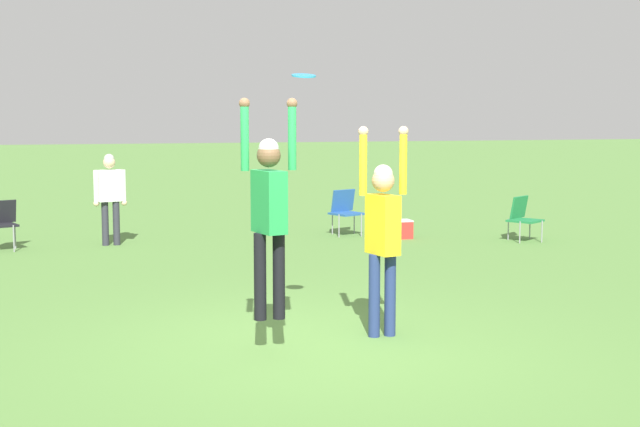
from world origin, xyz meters
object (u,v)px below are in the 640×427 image
object	(u,v)px
camping_chair_0	(523,215)
cooler_box	(400,229)
person_spectator_near	(110,191)
person_defending	(383,225)
camping_chair_1	(345,209)
camping_chair_2	(2,220)
frisbee	(304,76)
person_jumping	(269,203)

from	to	relation	value
camping_chair_0	cooler_box	bearing A→B (deg)	-56.95
person_spectator_near	cooler_box	size ratio (longest dim) A/B	3.90
person_defending	camping_chair_0	bearing A→B (deg)	127.40
person_defending	person_spectator_near	distance (m)	7.77
cooler_box	camping_chair_1	bearing A→B (deg)	138.55
camping_chair_2	cooler_box	distance (m)	7.06
frisbee	camping_chair_1	size ratio (longest dim) A/B	0.28
camping_chair_0	camping_chair_1	bearing A→B (deg)	-63.26
frisbee	person_spectator_near	world-z (taller)	frisbee
frisbee	camping_chair_0	xyz separation A→B (m)	(5.67, 5.92, -2.24)
frisbee	cooler_box	distance (m)	8.08
frisbee	camping_chair_2	xyz separation A→B (m)	(-3.43, 7.26, -2.19)
frisbee	person_jumping	bearing A→B (deg)	-141.39
camping_chair_0	cooler_box	world-z (taller)	camping_chair_0
person_jumping	person_defending	bearing A→B (deg)	-90.00
person_defending	cooler_box	bearing A→B (deg)	144.33
camping_chair_0	person_jumping	bearing A→B (deg)	11.33
person_defending	camping_chair_2	xyz separation A→B (m)	(-4.27, 7.30, -0.66)
person_defending	person_spectator_near	size ratio (longest dim) A/B	1.36
camping_chair_0	frisbee	bearing A→B (deg)	11.82
cooler_box	person_defending	bearing A→B (deg)	-112.10
person_defending	frisbee	size ratio (longest dim) A/B	8.97
camping_chair_2	camping_chair_1	bearing A→B (deg)	162.58
camping_chair_0	camping_chair_2	world-z (taller)	camping_chair_2
person_jumping	cooler_box	xyz separation A→B (m)	(4.04, 7.13, -1.30)
camping_chair_2	person_spectator_near	xyz separation A→B (m)	(1.80, 0.07, 0.45)
frisbee	camping_chair_1	bearing A→B (deg)	69.86
person_jumping	frisbee	xyz separation A→B (m)	(0.44, 0.35, 1.23)
person_jumping	cooler_box	world-z (taller)	person_jumping
person_jumping	camping_chair_2	size ratio (longest dim) A/B	2.54
camping_chair_1	person_spectator_near	size ratio (longest dim) A/B	0.53
camping_chair_0	person_spectator_near	world-z (taller)	person_spectator_near
camping_chair_0	person_spectator_near	xyz separation A→B (m)	(-7.30, 1.41, 0.50)
camping_chair_0	camping_chair_2	distance (m)	9.20
frisbee	person_spectator_near	size ratio (longest dim) A/B	0.15
person_defending	camping_chair_1	distance (m)	7.83
camping_chair_1	cooler_box	world-z (taller)	camping_chair_1
camping_chair_2	camping_chair_0	bearing A→B (deg)	151.80
camping_chair_1	camping_chair_2	world-z (taller)	camping_chair_1
cooler_box	camping_chair_0	bearing A→B (deg)	-22.52
frisbee	camping_chair_0	size ratio (longest dim) A/B	0.30
camping_chair_2	cooler_box	xyz separation A→B (m)	(7.04, -0.48, -0.34)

